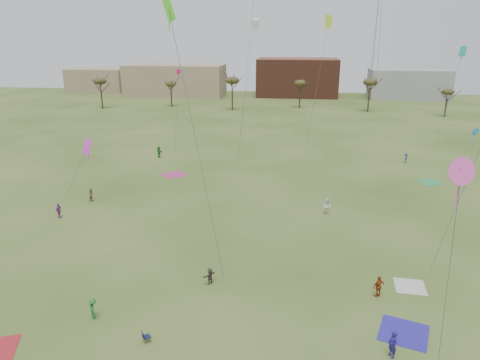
# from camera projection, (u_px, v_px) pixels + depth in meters

# --- Properties ---
(ground) EXTENTS (260.00, 260.00, 0.00)m
(ground) POSITION_uv_depth(u_px,v_px,m) (221.00, 290.00, 36.28)
(ground) COLOR #315219
(ground) RESTS_ON ground
(flyer_near_center) EXTENTS (1.11, 1.18, 1.61)m
(flyer_near_center) POSITION_uv_depth(u_px,v_px,m) (93.00, 309.00, 32.43)
(flyer_near_center) COLOR #23692C
(flyer_near_center) RESTS_ON ground
(flyer_near_right) EXTENTS (0.70, 0.82, 1.91)m
(flyer_near_right) POSITION_uv_depth(u_px,v_px,m) (393.00, 344.00, 28.48)
(flyer_near_right) COLOR navy
(flyer_near_right) RESTS_ON ground
(spectator_fore_a) EXTENTS (1.15, 0.90, 1.82)m
(spectator_fore_a) POSITION_uv_depth(u_px,v_px,m) (379.00, 286.00, 35.07)
(spectator_fore_a) COLOR #9B3D1A
(spectator_fore_a) RESTS_ON ground
(spectator_fore_b) EXTENTS (0.85, 0.96, 1.64)m
(spectator_fore_b) POSITION_uv_depth(u_px,v_px,m) (92.00, 195.00, 55.15)
(spectator_fore_b) COLOR #8F705B
(spectator_fore_b) RESTS_ON ground
(spectator_fore_c) EXTENTS (1.13, 1.30, 1.42)m
(spectator_fore_c) POSITION_uv_depth(u_px,v_px,m) (210.00, 276.00, 36.97)
(spectator_fore_c) COLOR brown
(spectator_fore_c) RESTS_ON ground
(spectator_mid_d) EXTENTS (0.54, 1.04, 1.69)m
(spectator_mid_d) POSITION_uv_depth(u_px,v_px,m) (59.00, 211.00, 50.20)
(spectator_mid_d) COLOR #8B3B8F
(spectator_mid_d) RESTS_ON ground
(spectator_mid_e) EXTENTS (1.13, 1.02, 1.90)m
(spectator_mid_e) POSITION_uv_depth(u_px,v_px,m) (327.00, 206.00, 51.15)
(spectator_mid_e) COLOR white
(spectator_mid_e) RESTS_ON ground
(flyer_far_a) EXTENTS (1.67, 1.62, 1.90)m
(flyer_far_a) POSITION_uv_depth(u_px,v_px,m) (159.00, 152.00, 74.64)
(flyer_far_a) COLOR #2C7E2A
(flyer_far_a) RESTS_ON ground
(flyer_far_c) EXTENTS (0.90, 1.10, 1.49)m
(flyer_far_c) POSITION_uv_depth(u_px,v_px,m) (406.00, 158.00, 71.68)
(flyer_far_c) COLOR navy
(flyer_far_c) RESTS_ON ground
(blanket_blue) EXTENTS (4.03, 4.03, 0.03)m
(blanket_blue) POSITION_uv_depth(u_px,v_px,m) (404.00, 333.00, 31.07)
(blanket_blue) COLOR #2D26A6
(blanket_blue) RESTS_ON ground
(blanket_cream) EXTENTS (2.60, 2.60, 0.03)m
(blanket_cream) POSITION_uv_depth(u_px,v_px,m) (410.00, 287.00, 36.74)
(blanket_cream) COLOR silver
(blanket_cream) RESTS_ON ground
(blanket_plum) EXTENTS (4.27, 4.27, 0.03)m
(blanket_plum) POSITION_uv_depth(u_px,v_px,m) (174.00, 175.00, 65.69)
(blanket_plum) COLOR #B93875
(blanket_plum) RESTS_ON ground
(blanket_olive) EXTENTS (3.74, 3.74, 0.03)m
(blanket_olive) POSITION_uv_depth(u_px,v_px,m) (430.00, 182.00, 62.34)
(blanket_olive) COLOR #369556
(blanket_olive) RESTS_ON ground
(camp_chair_center) EXTENTS (0.74, 0.73, 0.87)m
(camp_chair_center) POSITION_uv_depth(u_px,v_px,m) (146.00, 339.00, 30.08)
(camp_chair_center) COLOR #151A3A
(camp_chair_center) RESTS_ON ground
(camp_chair_right) EXTENTS (0.74, 0.73, 0.87)m
(camp_chair_right) POSITION_uv_depth(u_px,v_px,m) (453.00, 179.00, 63.15)
(camp_chair_right) COLOR #15153A
(camp_chair_right) RESTS_ON ground
(kites_aloft) EXTENTS (54.98, 68.29, 27.66)m
(kites_aloft) POSITION_uv_depth(u_px,v_px,m) (273.00, 28.00, 62.01)
(kites_aloft) COLOR red
(kites_aloft) RESTS_ON ground
(tree_line) EXTENTS (117.44, 49.32, 8.91)m
(tree_line) POSITION_uv_depth(u_px,v_px,m) (264.00, 88.00, 108.89)
(tree_line) COLOR #3A2B1E
(tree_line) RESTS_ON ground
(building_tan) EXTENTS (32.00, 14.00, 10.00)m
(building_tan) POSITION_uv_depth(u_px,v_px,m) (175.00, 80.00, 147.26)
(building_tan) COLOR #937F60
(building_tan) RESTS_ON ground
(building_brick) EXTENTS (26.00, 16.00, 12.00)m
(building_brick) POSITION_uv_depth(u_px,v_px,m) (297.00, 77.00, 146.75)
(building_brick) COLOR brown
(building_brick) RESTS_ON ground
(building_grey) EXTENTS (24.00, 12.00, 9.00)m
(building_grey) POSITION_uv_depth(u_px,v_px,m) (408.00, 84.00, 141.04)
(building_grey) COLOR gray
(building_grey) RESTS_ON ground
(building_tan_west) EXTENTS (20.00, 12.00, 8.00)m
(building_tan_west) POSITION_uv_depth(u_px,v_px,m) (99.00, 80.00, 157.85)
(building_tan_west) COLOR #937F60
(building_tan_west) RESTS_ON ground
(radio_tower) EXTENTS (1.51, 1.72, 41.00)m
(radio_tower) POSITION_uv_depth(u_px,v_px,m) (377.00, 35.00, 144.24)
(radio_tower) COLOR #9EA3A8
(radio_tower) RESTS_ON ground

